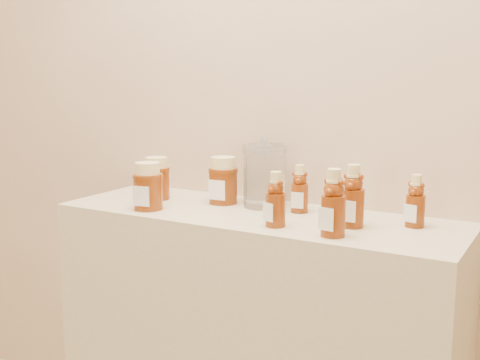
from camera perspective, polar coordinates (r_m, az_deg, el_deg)
The scene contains 11 objects.
wall_back at distance 1.89m, azimuth 4.51°, elevation 11.46°, with size 3.50×0.02×2.70m, color tan.
display_table at distance 1.91m, azimuth 1.46°, elevation -16.41°, with size 1.20×0.40×0.90m, color tan.
bear_bottle_back_left at distance 1.77m, azimuth 5.68°, elevation -0.53°, with size 0.05×0.05×0.16m, color #5F2207, non-canonical shape.
bear_bottle_back_mid at distance 1.61m, azimuth 10.68°, elevation -1.11°, with size 0.06×0.06×0.19m, color #5F2207, non-canonical shape.
bear_bottle_back_right at distance 1.65m, azimuth 16.32°, elevation -1.60°, with size 0.05×0.05×0.16m, color #5F2207, non-canonical shape.
bear_bottle_front_left at distance 1.59m, azimuth 3.40°, elevation -1.48°, with size 0.06×0.06×0.17m, color #5F2207, non-canonical shape.
bear_bottle_front_right at distance 1.51m, azimuth 8.87°, elevation -1.74°, with size 0.07×0.07×0.19m, color #5F2207, non-canonical shape.
honey_jar_left at distance 1.96m, azimuth -7.92°, elevation 0.16°, with size 0.09×0.09×0.14m, color #5F2207, non-canonical shape.
honey_jar_back at distance 1.88m, azimuth -1.61°, elevation -0.02°, with size 0.09×0.09×0.15m, color #5F2207, non-canonical shape.
honey_jar_front at distance 1.82m, azimuth -8.73°, elevation -0.57°, with size 0.09×0.09×0.14m, color #5F2207, non-canonical shape.
glass_canister at distance 1.83m, azimuth 2.33°, elevation 0.65°, with size 0.14×0.14×0.21m, color white, non-canonical shape.
Camera 1 is at (0.81, 0.04, 1.30)m, focal length 45.00 mm.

